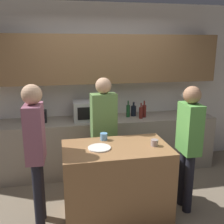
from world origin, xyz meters
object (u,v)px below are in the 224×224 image
potted_plant (184,103)px  plate_on_island (99,148)px  toaster (38,116)px  bottle_0 (128,111)px  bottle_1 (134,111)px  person_right (189,139)px  person_center (104,126)px  bottle_3 (144,111)px  cup_0 (155,143)px  bottle_2 (141,113)px  person_left (36,145)px  microwave (90,110)px  cup_1 (104,137)px

potted_plant → plate_on_island: size_ratio=1.52×
toaster → bottle_0: bearing=1.0°
bottle_1 → person_right: size_ratio=0.15×
plate_on_island → person_center: size_ratio=0.16×
bottle_1 → bottle_3: bearing=-37.2°
cup_0 → person_center: size_ratio=0.05×
bottle_3 → bottle_2: bearing=-137.9°
toaster → person_right: size_ratio=0.16×
person_left → plate_on_island: bearing=88.0°
microwave → cup_1: size_ratio=5.80×
toaster → person_center: 1.12m
potted_plant → toaster: bearing=180.0°
bottle_2 → person_center: bearing=-141.9°
cup_1 → person_right: person_right is taller
microwave → person_center: person_center is taller
toaster → cup_0: 1.93m
microwave → plate_on_island: (-0.04, -1.29, -0.12)m
bottle_2 → person_center: size_ratio=0.16×
bottle_2 → bottle_0: bearing=143.8°
toaster → bottle_3: size_ratio=0.94×
person_right → plate_on_island: bearing=91.0°
bottle_3 → cup_1: (-0.84, -0.99, -0.04)m
bottle_0 → person_right: size_ratio=0.17×
plate_on_island → bottle_3: bearing=53.2°
bottle_0 → toaster: bearing=-179.0°
bottle_1 → person_left: (-1.49, -1.31, 0.01)m
bottle_2 → bottle_3: bearing=42.1°
microwave → bottle_2: bearing=-7.2°
potted_plant → bottle_3: potted_plant is taller
potted_plant → person_center: person_center is taller
microwave → person_left: size_ratio=0.32×
bottle_1 → potted_plant: bearing=-4.9°
person_left → person_center: person_left is taller
bottle_1 → cup_0: (-0.15, -1.41, -0.03)m
bottle_1 → bottle_3: 0.19m
bottle_2 → cup_0: (-0.22, -1.23, -0.04)m
toaster → plate_on_island: toaster is taller
microwave → bottle_1: 0.75m
plate_on_island → person_center: (0.16, 0.64, 0.05)m
toaster → potted_plant: 2.41m
plate_on_island → person_right: bearing=0.2°
potted_plant → person_right: 1.42m
bottle_3 → cup_0: size_ratio=3.22×
bottle_1 → bottle_3: (0.15, -0.11, 0.02)m
toaster → person_left: 1.24m
microwave → person_left: 1.44m
microwave → cup_0: size_ratio=6.06×
person_left → person_center: (0.85, 0.58, -0.01)m
microwave → cup_0: 1.47m
plate_on_island → cup_1: bearing=70.0°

